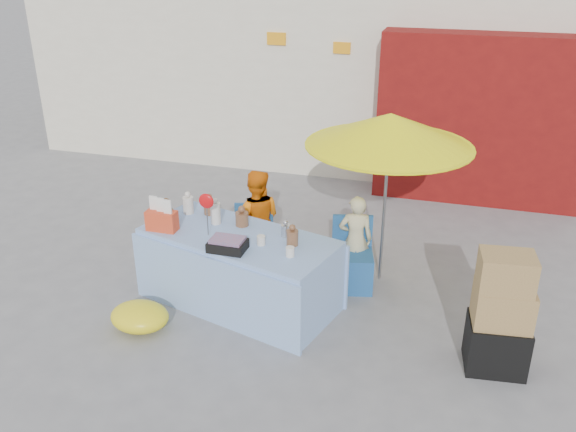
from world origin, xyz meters
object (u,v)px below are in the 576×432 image
(market_table, at_px, (239,268))
(box_stack, at_px, (500,317))
(chair_right, at_px, (352,267))
(vendor_orange, at_px, (256,220))
(vendor_beige, at_px, (355,240))
(chair_left, at_px, (253,254))
(umbrella, at_px, (390,131))

(market_table, xyz_separation_m, box_stack, (2.80, -0.42, 0.13))
(chair_right, xyz_separation_m, vendor_orange, (-1.25, 0.13, 0.40))
(vendor_beige, bearing_deg, chair_left, -7.26)
(market_table, distance_m, chair_right, 1.38)
(chair_left, xyz_separation_m, chair_right, (1.25, 0.00, 0.00))
(chair_right, relative_size, box_stack, 0.68)
(vendor_orange, height_order, umbrella, umbrella)
(vendor_beige, xyz_separation_m, box_stack, (1.62, -1.26, 0.01))
(vendor_beige, height_order, box_stack, box_stack)
(vendor_orange, bearing_deg, umbrella, 172.14)
(box_stack, bearing_deg, market_table, 171.36)
(vendor_beige, bearing_deg, box_stack, 128.70)
(vendor_beige, relative_size, umbrella, 0.54)
(chair_left, relative_size, chair_right, 1.00)
(chair_right, bearing_deg, umbrella, 29.76)
(market_table, relative_size, box_stack, 1.95)
(vendor_beige, bearing_deg, umbrella, -166.82)
(market_table, height_order, vendor_orange, market_table)
(vendor_beige, relative_size, box_stack, 0.90)
(chair_right, relative_size, umbrella, 0.41)
(vendor_orange, bearing_deg, chair_left, 75.06)
(market_table, xyz_separation_m, vendor_orange, (-0.07, 0.84, 0.22))
(market_table, relative_size, vendor_orange, 1.85)
(chair_right, bearing_deg, chair_left, 166.61)
(vendor_orange, height_order, box_stack, vendor_orange)
(box_stack, bearing_deg, chair_left, 158.59)
(vendor_orange, distance_m, umbrella, 1.99)
(chair_right, bearing_deg, vendor_orange, 160.44)
(chair_left, bearing_deg, chair_right, -13.39)
(chair_right, height_order, vendor_orange, vendor_orange)
(market_table, relative_size, vendor_beige, 2.16)
(chair_right, relative_size, vendor_beige, 0.76)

